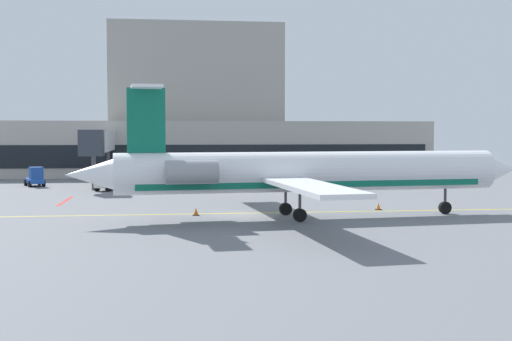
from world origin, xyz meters
name	(u,v)px	position (x,y,z in m)	size (l,w,h in m)	color
ground	(245,216)	(0.00, 0.00, -0.05)	(120.00, 120.00, 0.11)	slate
terminal_building	(200,123)	(-1.26, 47.89, 7.32)	(62.90, 14.99, 21.35)	#ADA89E
jet_bridge_west	(100,142)	(-13.24, 29.20, 4.85)	(2.40, 20.13, 6.23)	silver
regional_jet	(303,172)	(3.88, -1.95, 3.21)	(32.80, 27.60, 9.03)	white
baggage_tug	(35,178)	(-20.19, 28.11, 0.97)	(2.75, 3.47, 2.17)	#1E4CB2
pushback_tractor	(336,179)	(12.45, 22.84, 0.96)	(2.02, 3.58, 2.11)	#1E4CB2
belt_loader	(108,182)	(-11.69, 21.79, 0.92)	(3.23, 3.85, 2.04)	silver
fuel_tank	(304,172)	(10.19, 29.07, 1.27)	(6.23, 2.66, 2.24)	white
safety_cone_alpha	(196,212)	(-3.48, 0.48, 0.25)	(0.47, 0.47, 0.55)	orange
safety_cone_bravo	(378,207)	(10.65, 2.14, 0.25)	(0.47, 0.47, 0.55)	orange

